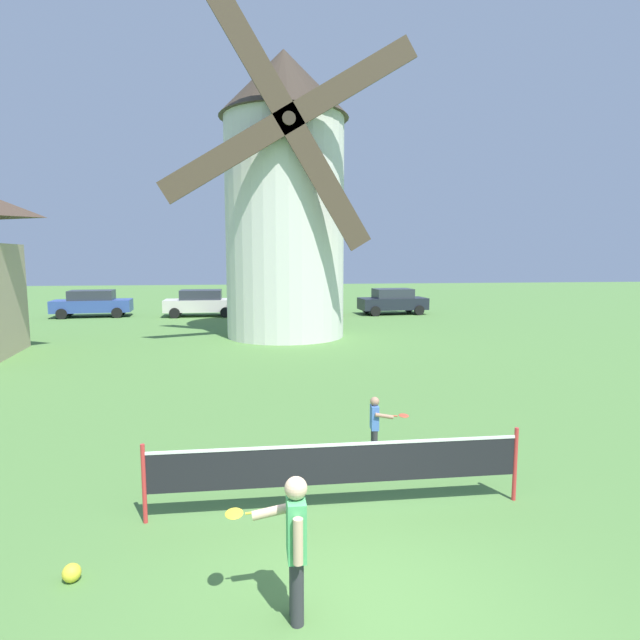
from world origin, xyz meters
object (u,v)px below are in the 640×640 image
Objects in this scene: parked_car_red at (300,302)px; parked_car_black at (393,301)px; windmill at (285,192)px; stray_ball at (72,573)px; player_far at (376,422)px; parked_car_blue at (92,303)px; parked_car_cream at (201,303)px; tennis_net at (338,464)px; player_near at (294,540)px.

parked_car_red is 0.95× the size of parked_car_black.
stray_ball is at bearing -101.14° from windmill.
parked_car_red is (0.57, 21.82, 0.19)m from player_far.
parked_car_black is (17.81, -0.82, -0.00)m from parked_car_blue.
parked_car_blue and parked_car_cream have the same top height.
parked_car_blue is at bearing 141.29° from windmill.
tennis_net is 26.97m from parked_car_blue.
windmill is at bearing -99.90° from parked_car_red.
player_near is 4.45m from player_far.
parked_car_black reaches higher than stray_ball.
parked_car_cream is (6.29, -0.45, -0.00)m from parked_car_blue.
parked_car_blue is at bearing 105.80° from stray_ball.
parked_car_red and parked_car_black have the same top height.
parked_car_blue is at bearing 109.93° from player_near.
stray_ball is 0.05× the size of parked_car_black.
stray_ball is at bearing 159.13° from player_near.
parked_car_black is at bearing -2.64° from parked_car_blue.
windmill is at bearing 93.05° from player_far.
player_far is 5.27m from stray_ball.
player_near reaches higher than stray_ball.
windmill is 18.77m from stray_ball.
player_near is 0.35× the size of parked_car_black.
stray_ball is at bearing -100.77° from parked_car_red.
stray_ball is 0.05× the size of parked_car_cream.
parked_car_cream reaches higher than stray_ball.
player_near reaches higher than player_far.
parked_car_blue and parked_car_black have the same top height.
windmill is 9.12× the size of player_near.
windmill reaches higher than parked_car_black.
parked_car_black is at bearing -1.87° from parked_car_cream.
tennis_net is 25.07m from parked_car_black.
player_far is 23.04m from parked_car_cream.
parked_car_cream is 11.53m from parked_car_black.
player_far is 25.63m from parked_car_blue.
player_near is at bearing -110.03° from tennis_net.
parked_car_red reaches higher than player_near.
parked_car_cream is at bearing 92.41° from stray_ball.
parked_car_cream is 1.07× the size of parked_car_red.
windmill is 17.12m from tennis_net.
parked_car_cream is (-4.25, 24.37, 0.12)m from tennis_net.
parked_car_cream is (-5.26, 22.43, 0.19)m from player_far.
parked_car_black is at bearing 72.89° from player_near.
parked_car_red is (4.75, 24.98, 0.71)m from stray_ball.
windmill is at bearing -38.71° from parked_car_blue.
windmill reaches higher than parked_car_cream.
windmill reaches higher than stray_ball.
parked_car_black is (10.45, 25.21, 0.71)m from stray_ball.
parked_car_blue is at bearing 113.02° from tennis_net.
parked_car_black is (11.52, -0.38, -0.00)m from parked_car_cream.
stray_ball is 27.07m from parked_car_blue.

